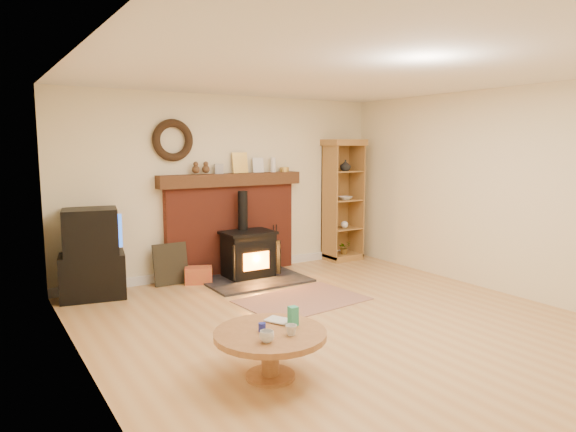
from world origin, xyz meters
TOP-DOWN VIEW (x-y plane):
  - ground at (0.00, 0.00)m, footprint 5.50×5.50m
  - room_shell at (-0.02, 0.09)m, footprint 5.02×5.52m
  - chimney_breast at (0.00, 2.67)m, footprint 2.20×0.22m
  - wood_stove at (0.07, 2.27)m, footprint 1.40×1.00m
  - area_rug at (0.12, 0.98)m, footprint 1.55×1.14m
  - tv_unit at (-2.01, 2.47)m, footprint 0.85×0.67m
  - curio_cabinet at (1.96, 2.55)m, footprint 0.63×0.46m
  - firelog_box at (-0.64, 2.40)m, footprint 0.43×0.35m
  - leaning_painting at (-0.98, 2.55)m, footprint 0.47×0.13m
  - fire_tools at (0.66, 2.50)m, footprint 0.16×0.16m
  - coffee_table at (-1.27, -0.63)m, footprint 0.92×0.92m

SIDE VIEW (x-z plane):
  - ground at x=0.00m, z-range 0.00..0.00m
  - area_rug at x=0.12m, z-range 0.00..0.01m
  - fire_tools at x=0.66m, z-range -0.24..0.46m
  - firelog_box at x=-0.64m, z-range 0.00..0.23m
  - leaning_painting at x=-0.98m, z-range 0.00..0.57m
  - coffee_table at x=-1.27m, z-range 0.04..0.60m
  - wood_stove at x=0.07m, z-range -0.29..0.94m
  - tv_unit at x=-2.01m, z-range -0.02..1.09m
  - chimney_breast at x=0.00m, z-range -0.09..1.69m
  - curio_cabinet at x=1.96m, z-range 0.00..1.98m
  - room_shell at x=-0.02m, z-range 0.41..3.02m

